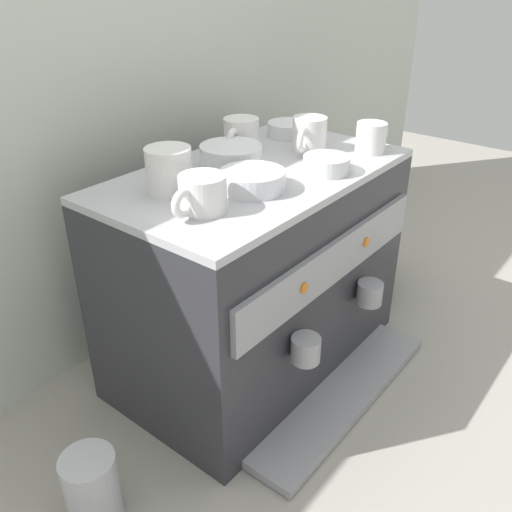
# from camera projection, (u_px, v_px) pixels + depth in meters

# --- Properties ---
(ground_plane) EXTENTS (4.00, 4.00, 0.00)m
(ground_plane) POSITION_uv_depth(u_px,v_px,m) (256.00, 356.00, 1.32)
(ground_plane) COLOR #9E998E
(tiled_backsplash_wall) EXTENTS (2.80, 0.03, 1.02)m
(tiled_backsplash_wall) POSITION_uv_depth(u_px,v_px,m) (145.00, 122.00, 1.25)
(tiled_backsplash_wall) COLOR silver
(tiled_backsplash_wall) RESTS_ON ground_plane
(espresso_machine) EXTENTS (0.65, 0.48, 0.47)m
(espresso_machine) POSITION_uv_depth(u_px,v_px,m) (258.00, 273.00, 1.20)
(espresso_machine) COLOR #2D2D33
(espresso_machine) RESTS_ON ground_plane
(ceramic_cup_0) EXTENTS (0.11, 0.08, 0.07)m
(ceramic_cup_0) POSITION_uv_depth(u_px,v_px,m) (241.00, 135.00, 1.19)
(ceramic_cup_0) COLOR white
(ceramic_cup_0) RESTS_ON espresso_machine
(ceramic_cup_1) EXTENTS (0.12, 0.10, 0.08)m
(ceramic_cup_1) POSITION_uv_depth(u_px,v_px,m) (170.00, 169.00, 0.98)
(ceramic_cup_1) COLOR white
(ceramic_cup_1) RESTS_ON espresso_machine
(ceramic_cup_2) EXTENTS (0.11, 0.07, 0.07)m
(ceramic_cup_2) POSITION_uv_depth(u_px,v_px,m) (309.00, 134.00, 1.19)
(ceramic_cup_2) COLOR white
(ceramic_cup_2) RESTS_ON espresso_machine
(ceramic_cup_3) EXTENTS (0.12, 0.08, 0.06)m
(ceramic_cup_3) POSITION_uv_depth(u_px,v_px,m) (201.00, 194.00, 0.90)
(ceramic_cup_3) COLOR white
(ceramic_cup_3) RESTS_ON espresso_machine
(ceramic_cup_4) EXTENTS (0.10, 0.07, 0.06)m
(ceramic_cup_4) POSITION_uv_depth(u_px,v_px,m) (372.00, 137.00, 1.18)
(ceramic_cup_4) COLOR white
(ceramic_cup_4) RESTS_ON espresso_machine
(ceramic_bowl_0) EXTENTS (0.12, 0.12, 0.04)m
(ceramic_bowl_0) POSITION_uv_depth(u_px,v_px,m) (252.00, 181.00, 1.00)
(ceramic_bowl_0) COLOR white
(ceramic_bowl_0) RESTS_ON espresso_machine
(ceramic_bowl_1) EXTENTS (0.13, 0.13, 0.04)m
(ceramic_bowl_1) POSITION_uv_depth(u_px,v_px,m) (231.00, 156.00, 1.11)
(ceramic_bowl_1) COLOR white
(ceramic_bowl_1) RESTS_ON espresso_machine
(ceramic_bowl_2) EXTENTS (0.10, 0.10, 0.03)m
(ceramic_bowl_2) POSITION_uv_depth(u_px,v_px,m) (289.00, 129.00, 1.30)
(ceramic_bowl_2) COLOR white
(ceramic_bowl_2) RESTS_ON espresso_machine
(ceramic_bowl_3) EXTENTS (0.09, 0.09, 0.03)m
(ceramic_bowl_3) POSITION_uv_depth(u_px,v_px,m) (326.00, 165.00, 1.08)
(ceramic_bowl_3) COLOR white
(ceramic_bowl_3) RESTS_ON espresso_machine
(coffee_grinder) EXTENTS (0.15, 0.15, 0.39)m
(coffee_grinder) POSITION_uv_depth(u_px,v_px,m) (372.00, 220.00, 1.53)
(coffee_grinder) COLOR black
(coffee_grinder) RESTS_ON ground_plane
(milk_pitcher) EXTENTS (0.09, 0.09, 0.13)m
(milk_pitcher) POSITION_uv_depth(u_px,v_px,m) (92.00, 487.00, 0.92)
(milk_pitcher) COLOR #B7B7BC
(milk_pitcher) RESTS_ON ground_plane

